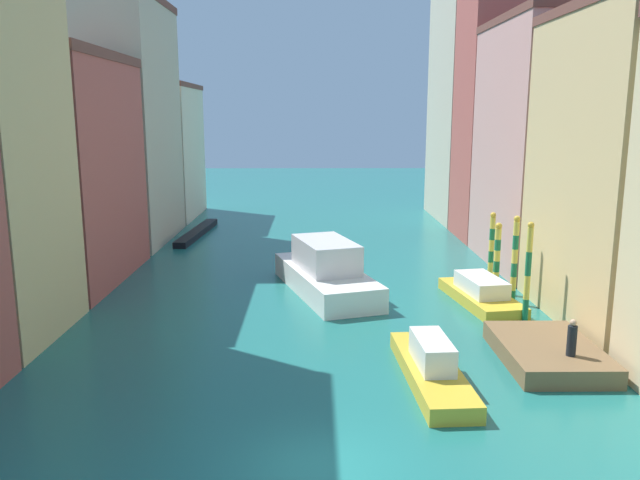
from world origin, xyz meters
The scene contains 18 objects.
ground_plane centered at (0.00, 24.50, 0.00)m, with size 154.00×154.00×0.00m, color #1E6B66.
building_left_2 centered at (-14.66, 20.82, 6.74)m, with size 6.23×12.15×13.47m.
building_left_3 centered at (-14.66, 33.20, 9.31)m, with size 6.23×11.99×18.59m.
building_left_4 centered at (-14.66, 44.99, 6.39)m, with size 6.23×11.00×12.76m.
building_right_1 centered at (14.66, 12.98, 7.47)m, with size 6.23×11.10×14.92m.
building_right_2 centered at (14.66, 24.51, 7.99)m, with size 6.23×11.85×15.96m.
building_right_3 centered at (14.66, 34.04, 10.97)m, with size 6.23×7.19×21.92m.
building_right_4 centered at (14.66, 43.79, 11.10)m, with size 6.23×12.19×22.18m.
waterfront_dock centered at (9.43, 7.73, 0.38)m, with size 3.75×5.73×0.77m.
person_on_dock centered at (9.81, 6.42, 1.44)m, with size 0.36×0.36×1.46m.
mooring_pole_0 centered at (10.12, 12.60, 2.52)m, with size 0.31×0.31×4.95m.
mooring_pole_1 centered at (10.45, 15.66, 2.43)m, with size 0.34×0.34×4.75m.
mooring_pole_2 centered at (10.14, 17.74, 2.07)m, with size 0.38×0.38×4.02m.
mooring_pole_3 centered at (10.33, 19.57, 2.21)m, with size 0.34×0.34×4.32m.
vaporetto_white centered at (0.57, 18.04, 1.15)m, with size 6.21×10.31×2.99m.
gondola_black centered at (-9.83, 35.12, 0.24)m, with size 1.71×11.01×0.49m.
motorboat_0 centered at (8.79, 15.76, 0.56)m, with size 3.33×6.82×1.45m.
motorboat_1 centered at (4.35, 5.89, 0.56)m, with size 2.26×7.34×1.68m.
Camera 1 is at (-0.06, -16.32, 9.89)m, focal length 35.26 mm.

